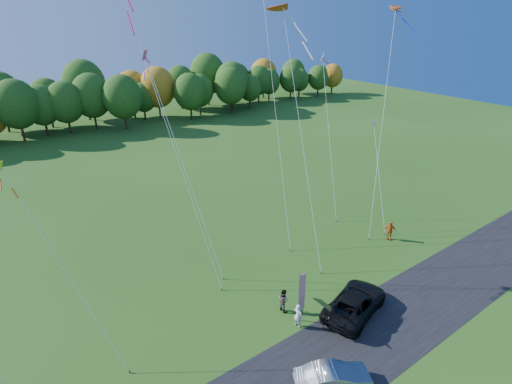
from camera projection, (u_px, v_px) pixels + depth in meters
ground at (306, 313)px, 27.64m from camera, size 160.00×160.00×0.00m
asphalt_strip at (350, 349)px, 24.69m from camera, size 90.00×6.00×0.01m
tree_line at (89, 133)px, 68.26m from camera, size 116.00×12.00×10.00m
black_suv at (355, 303)px, 27.41m from camera, size 6.34×4.18×1.62m
silver_sedan at (333, 378)px, 21.94m from camera, size 4.45×3.24×1.40m
person_tailgate_a at (298, 316)px, 26.13m from camera, size 0.54×0.72×1.78m
person_tailgate_b at (283, 300)px, 27.59m from camera, size 0.66×0.84×1.72m
person_east at (390, 231)px, 36.16m from camera, size 0.98×1.12×1.82m
feather_flag at (301, 292)px, 26.14m from camera, size 0.50×0.13×3.78m
kite_delta_blue at (165, 121)px, 28.64m from camera, size 3.43×11.78×23.71m
kite_parafoil_orange at (273, 83)px, 35.00m from camera, size 6.59×12.63×26.88m
kite_delta_red at (301, 134)px, 31.67m from camera, size 3.98×9.93×20.84m
kite_parafoil_rainbow at (382, 122)px, 36.68m from camera, size 9.35×6.67×19.84m
kite_diamond_yellow at (65, 270)px, 22.54m from camera, size 3.82×7.83×11.83m
kite_diamond_white at (329, 138)px, 39.15m from camera, size 2.92×6.36×15.75m
kite_diamond_pink at (186, 171)px, 29.59m from camera, size 2.51×7.11×16.90m
kite_diamond_blue_low at (379, 178)px, 37.42m from camera, size 2.50×4.83×9.87m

